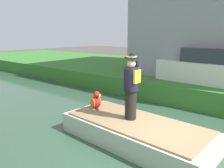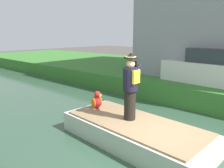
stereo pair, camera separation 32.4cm
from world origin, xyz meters
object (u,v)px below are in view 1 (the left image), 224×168
(boat, at_px, (135,131))
(parrot_plush, at_px, (96,101))
(parked_car_white, at_px, (207,68))
(person_pirate, at_px, (131,87))

(boat, relative_size, parrot_plush, 7.54)
(parrot_plush, distance_m, parked_car_white, 5.49)
(parrot_plush, bearing_deg, boat, -94.23)
(person_pirate, xyz_separation_m, parrot_plush, (0.05, 1.38, -0.68))
(boat, bearing_deg, parrot_plush, 85.77)
(person_pirate, height_order, parrot_plush, person_pirate)
(parrot_plush, height_order, parked_car_white, parked_car_white)
(person_pirate, relative_size, parrot_plush, 3.25)
(boat, xyz_separation_m, parked_car_white, (5.24, -0.29, 1.20))
(boat, height_order, parrot_plush, parrot_plush)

